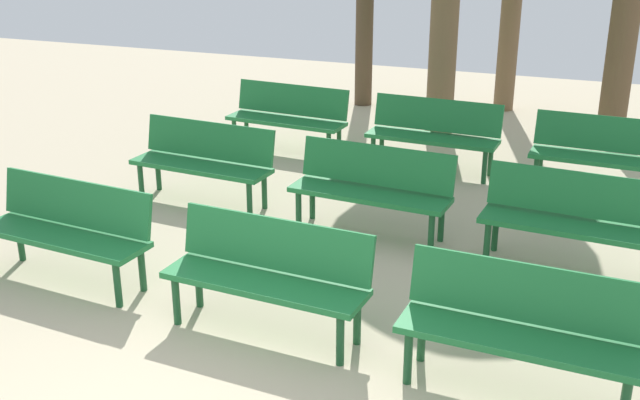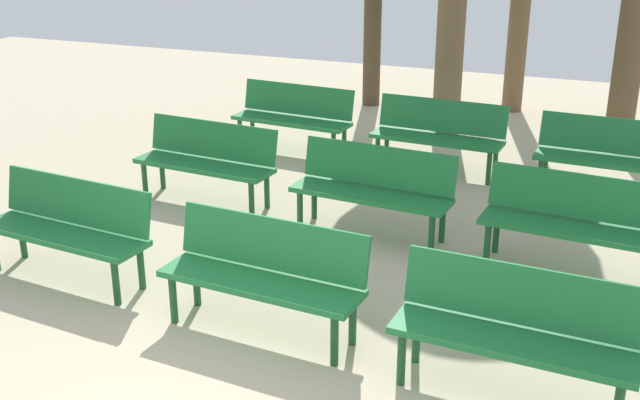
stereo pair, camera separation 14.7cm
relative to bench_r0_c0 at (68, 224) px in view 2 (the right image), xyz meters
name	(u,v)px [view 2 (the right image)]	position (x,y,z in m)	size (l,w,h in m)	color
bench_r0_c0	(68,224)	(0.00, 0.00, 0.00)	(1.64, 0.62, 0.87)	#1E7238
bench_r0_c1	(265,270)	(1.99, -0.18, 0.00)	(1.63, 0.59, 0.87)	#1E7238
bench_r0_c2	(515,326)	(3.89, -0.31, 0.00)	(1.62, 0.56, 0.87)	#1E7238
bench_r1_c0	(207,157)	(0.16, 2.13, 0.00)	(1.63, 0.60, 0.87)	#1E7238
bench_r1_c1	(373,185)	(2.14, 1.94, 0.00)	(1.63, 0.60, 0.87)	#1E7238
bench_r1_c2	(575,218)	(4.07, 1.81, 0.00)	(1.63, 0.60, 0.87)	#1E7238
bench_r2_c0	(294,114)	(0.27, 4.20, 0.00)	(1.63, 0.61, 0.87)	#1E7238
bench_r2_c1	(439,132)	(2.26, 4.10, 0.00)	(1.62, 0.56, 0.87)	#1E7238
bench_r2_c2	(610,153)	(4.25, 3.97, 0.00)	(1.62, 0.55, 0.87)	#1E7238
tree_0	(519,25)	(2.60, 7.53, 0.84)	(0.31, 0.31, 2.69)	brown
tree_1	(635,10)	(4.27, 6.32, 1.29)	(0.38, 0.38, 3.59)	brown
tree_2	(373,29)	(0.39, 7.03, 0.73)	(0.28, 0.28, 2.48)	#4C3A28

